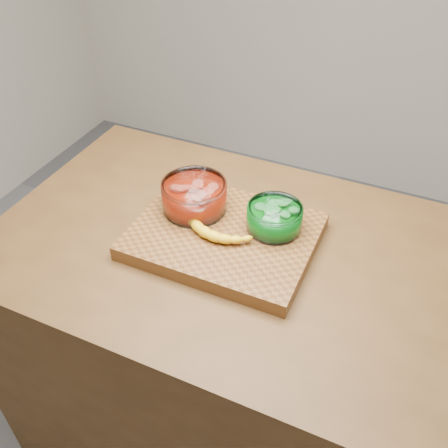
% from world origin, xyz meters
% --- Properties ---
extents(ground, '(3.50, 3.50, 0.00)m').
position_xyz_m(ground, '(0.00, 0.00, 0.00)').
color(ground, '#5D5D62').
rests_on(ground, ground).
extents(counter, '(1.20, 0.80, 0.90)m').
position_xyz_m(counter, '(0.00, 0.00, 0.45)').
color(counter, '#523418').
rests_on(counter, ground).
extents(cutting_board, '(0.45, 0.35, 0.04)m').
position_xyz_m(cutting_board, '(0.00, 0.00, 0.92)').
color(cutting_board, brown).
rests_on(cutting_board, counter).
extents(bowl_red, '(0.17, 0.17, 0.08)m').
position_xyz_m(bowl_red, '(-0.11, 0.05, 0.98)').
color(bowl_red, white).
rests_on(bowl_red, cutting_board).
extents(bowl_green, '(0.14, 0.14, 0.06)m').
position_xyz_m(bowl_green, '(0.11, 0.06, 0.97)').
color(bowl_green, white).
rests_on(bowl_green, cutting_board).
extents(banana, '(0.23, 0.13, 0.03)m').
position_xyz_m(banana, '(-0.02, -0.01, 0.96)').
color(banana, yellow).
rests_on(banana, cutting_board).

